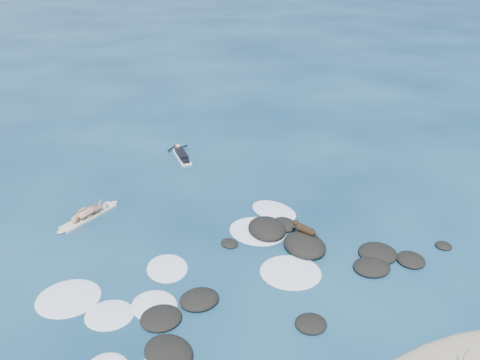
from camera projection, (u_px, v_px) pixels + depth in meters
ground at (261, 256)px, 18.76m from camera, size 160.00×160.00×0.00m
reef_rocks at (286, 263)px, 18.15m from camera, size 11.84×6.59×0.61m
breaking_foam at (196, 281)px, 17.41m from camera, size 11.22×7.78×0.12m
standing_surfer_rig at (87, 202)px, 20.93m from camera, size 2.96×1.52×1.77m
paddling_surfer_rig at (181, 155)px, 26.68m from camera, size 1.26×2.45×0.42m
dog at (304, 229)px, 19.40m from camera, size 0.47×1.20×0.77m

